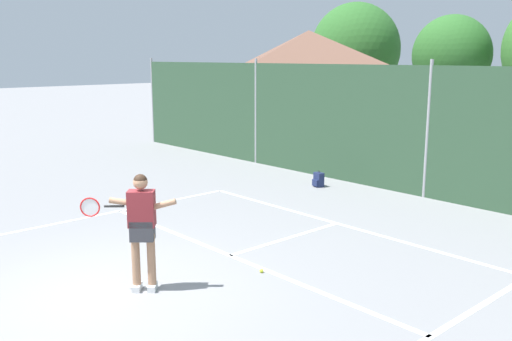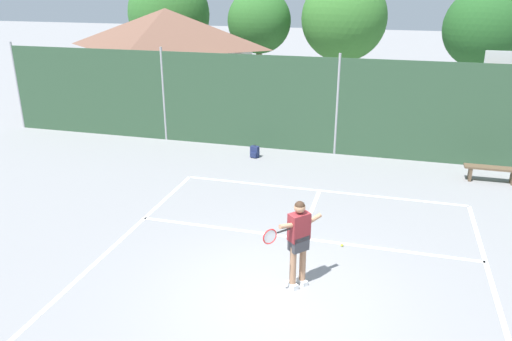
# 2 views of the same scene
# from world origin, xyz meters

# --- Properties ---
(ground_plane) EXTENTS (120.00, 120.00, 0.00)m
(ground_plane) POSITION_xyz_m (0.00, 0.00, 0.00)
(ground_plane) COLOR gray
(court_markings) EXTENTS (8.30, 11.10, 0.01)m
(court_markings) POSITION_xyz_m (0.00, 0.65, 0.00)
(court_markings) COLOR white
(court_markings) RESTS_ON ground
(chainlink_fence) EXTENTS (26.09, 0.09, 3.52)m
(chainlink_fence) POSITION_xyz_m (0.00, 9.00, 1.69)
(chainlink_fence) COLOR #2D4C33
(chainlink_fence) RESTS_ON ground
(clubhouse_building) EXTENTS (7.15, 5.80, 4.63)m
(clubhouse_building) POSITION_xyz_m (-8.43, 13.64, 2.40)
(clubhouse_building) COLOR beige
(clubhouse_building) RESTS_ON ground
(tennis_player) EXTENTS (0.93, 1.17, 1.85)m
(tennis_player) POSITION_xyz_m (0.29, 0.49, 1.11)
(tennis_player) COLOR silver
(tennis_player) RESTS_ON ground
(tennis_ball) EXTENTS (0.07, 0.07, 0.07)m
(tennis_ball) POSITION_xyz_m (0.99, 2.34, 0.03)
(tennis_ball) COLOR #CCE033
(tennis_ball) RESTS_ON ground
(backpack_navy) EXTENTS (0.31, 0.29, 0.46)m
(backpack_navy) POSITION_xyz_m (-2.63, 7.86, 0.19)
(backpack_navy) COLOR navy
(backpack_navy) RESTS_ON ground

